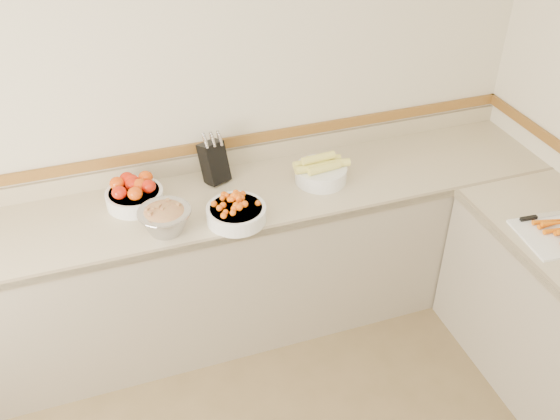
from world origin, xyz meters
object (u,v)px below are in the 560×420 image
object	(u,v)px
corn_bowl	(321,171)
tomato_bowl	(134,193)
rhubarb_bowl	(165,218)
cherry_tomato_bowl	(236,211)
knife_block	(214,161)

from	to	relation	value
corn_bowl	tomato_bowl	bearing A→B (deg)	173.78
tomato_bowl	rhubarb_bowl	world-z (taller)	rhubarb_bowl
tomato_bowl	cherry_tomato_bowl	world-z (taller)	cherry_tomato_bowl
knife_block	cherry_tomato_bowl	distance (m)	0.40
tomato_bowl	cherry_tomato_bowl	distance (m)	0.56
knife_block	corn_bowl	world-z (taller)	knife_block
knife_block	corn_bowl	distance (m)	0.58
knife_block	tomato_bowl	size ratio (longest dim) A/B	1.00
cherry_tomato_bowl	knife_block	bearing A→B (deg)	91.54
knife_block	rhubarb_bowl	world-z (taller)	knife_block
cherry_tomato_bowl	corn_bowl	distance (m)	0.58
knife_block	rhubarb_bowl	distance (m)	0.50
knife_block	tomato_bowl	xyz separation A→B (m)	(-0.45, -0.08, -0.05)
corn_bowl	rhubarb_bowl	distance (m)	0.91
knife_block	rhubarb_bowl	size ratio (longest dim) A/B	1.13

